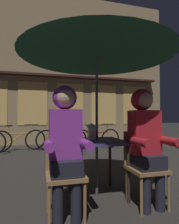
% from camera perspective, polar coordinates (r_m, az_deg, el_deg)
% --- Properties ---
extents(ground_plane, '(60.00, 60.00, 0.00)m').
position_cam_1_polar(ground_plane, '(2.71, 2.29, -24.43)').
color(ground_plane, '#2D2B28').
extents(cafe_table, '(0.72, 0.72, 0.74)m').
position_cam_1_polar(cafe_table, '(2.53, 2.27, -10.96)').
color(cafe_table, navy).
rests_on(cafe_table, ground_plane).
extents(patio_umbrella, '(2.10, 2.10, 2.31)m').
position_cam_1_polar(patio_umbrella, '(2.70, 2.23, 20.35)').
color(patio_umbrella, '#4C4C51').
rests_on(patio_umbrella, ground_plane).
extents(lantern, '(0.11, 0.11, 0.23)m').
position_cam_1_polar(lantern, '(2.48, 0.68, -5.96)').
color(lantern, white).
rests_on(lantern, cafe_table).
extents(chair_left, '(0.40, 0.40, 0.87)m').
position_cam_1_polar(chair_left, '(2.11, -7.71, -16.96)').
color(chair_left, olive).
rests_on(chair_left, ground_plane).
extents(chair_right, '(0.40, 0.40, 0.87)m').
position_cam_1_polar(chair_right, '(2.42, 16.32, -14.91)').
color(chair_right, olive).
rests_on(chair_right, ground_plane).
extents(person_left_hooded, '(0.45, 0.56, 1.40)m').
position_cam_1_polar(person_left_hooded, '(1.99, -7.46, -7.41)').
color(person_left_hooded, black).
rests_on(person_left_hooded, ground_plane).
extents(person_right_hooded, '(0.45, 0.56, 1.40)m').
position_cam_1_polar(person_right_hooded, '(2.32, 16.97, -6.55)').
color(person_right_hooded, black).
rests_on(person_right_hooded, ground_plane).
extents(shopfront_building, '(10.00, 0.93, 6.20)m').
position_cam_1_polar(shopfront_building, '(8.06, -11.63, 12.94)').
color(shopfront_building, '#937A56').
rests_on(shopfront_building, ground_plane).
extents(bicycle_second, '(1.65, 0.44, 0.84)m').
position_cam_1_polar(bicycle_second, '(6.25, -21.12, -8.07)').
color(bicycle_second, black).
rests_on(bicycle_second, ground_plane).
extents(bicycle_third, '(1.68, 0.10, 0.84)m').
position_cam_1_polar(bicycle_third, '(6.17, -8.60, -8.25)').
color(bicycle_third, black).
rests_on(bicycle_third, ground_plane).
extents(bicycle_fourth, '(1.68, 0.13, 0.84)m').
position_cam_1_polar(bicycle_fourth, '(6.32, 2.21, -8.12)').
color(bicycle_fourth, black).
rests_on(bicycle_fourth, ground_plane).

